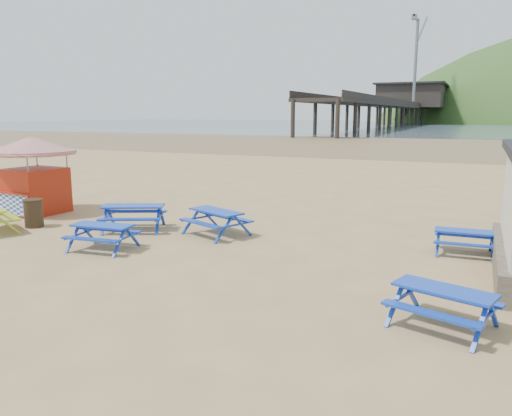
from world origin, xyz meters
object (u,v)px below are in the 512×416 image
at_px(litter_bin, 34,213).
at_px(picnic_table_blue_a, 134,218).
at_px(picnic_table_blue_b, 216,223).
at_px(ice_cream_kiosk, 33,165).

bearing_deg(litter_bin, picnic_table_blue_a, 16.74).
height_order(picnic_table_blue_a, litter_bin, litter_bin).
xyz_separation_m(picnic_table_blue_a, picnic_table_blue_b, (2.87, 0.52, -0.02)).
distance_m(ice_cream_kiosk, litter_bin, 3.00).
bearing_deg(picnic_table_blue_a, picnic_table_blue_b, -15.11).
bearing_deg(litter_bin, picnic_table_blue_b, 13.85).
relative_size(picnic_table_blue_b, litter_bin, 2.44).
bearing_deg(picnic_table_blue_a, ice_cream_kiosk, 146.09).
bearing_deg(picnic_table_blue_a, litter_bin, 171.33).
bearing_deg(ice_cream_kiosk, litter_bin, -39.19).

